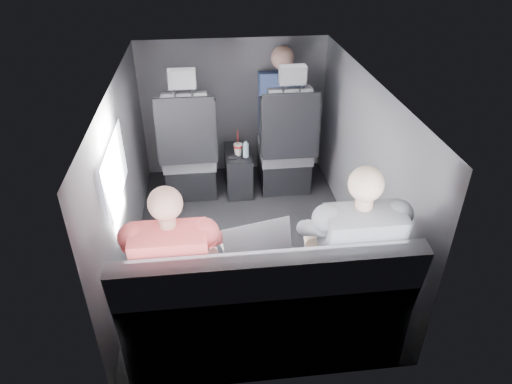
{
  "coord_description": "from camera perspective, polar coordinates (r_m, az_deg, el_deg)",
  "views": [
    {
      "loc": [
        -0.27,
        -2.96,
        2.34
      ],
      "look_at": [
        0.07,
        -0.05,
        0.52
      ],
      "focal_mm": 32.0,
      "sensor_mm": 36.0,
      "label": 1
    }
  ],
  "objects": [
    {
      "name": "side_window",
      "position": [
        3.09,
        -17.16,
        2.49
      ],
      "size": [
        0.02,
        0.75,
        0.42
      ],
      "primitive_type": "cube",
      "color": "white",
      "rests_on": "panel_left"
    },
    {
      "name": "floor",
      "position": [
        3.79,
        -1.08,
        -6.39
      ],
      "size": [
        2.6,
        2.6,
        0.0
      ],
      "primitive_type": "plane",
      "color": "black",
      "rests_on": "ground"
    },
    {
      "name": "laptop_white",
      "position": [
        2.72,
        -9.63,
        -7.42
      ],
      "size": [
        0.38,
        0.36,
        0.27
      ],
      "color": "silver",
      "rests_on": "passenger_rear_left"
    },
    {
      "name": "front_seat_right",
      "position": [
        4.33,
        3.72,
        5.11
      ],
      "size": [
        0.52,
        0.58,
        1.26
      ],
      "color": "black",
      "rests_on": "floor"
    },
    {
      "name": "passenger_front_right",
      "position": [
        4.42,
        3.16,
        10.78
      ],
      "size": [
        0.42,
        0.42,
        0.89
      ],
      "color": "navy",
      "rests_on": "front_seat_right"
    },
    {
      "name": "laptop_black",
      "position": [
        2.86,
        11.52,
        -5.68
      ],
      "size": [
        0.33,
        0.31,
        0.22
      ],
      "color": "black",
      "rests_on": "passenger_rear_right"
    },
    {
      "name": "seatbelt",
      "position": [
        4.01,
        4.33,
        9.13
      ],
      "size": [
        0.35,
        0.11,
        0.59
      ],
      "primitive_type": "cube",
      "rotation": [
        -0.14,
        0.49,
        0.0
      ],
      "color": "black",
      "rests_on": "front_seat_right"
    },
    {
      "name": "rear_bench",
      "position": [
        2.8,
        1.08,
        -14.8
      ],
      "size": [
        1.6,
        0.57,
        0.92
      ],
      "color": "#59595E",
      "rests_on": "floor"
    },
    {
      "name": "soda_cup",
      "position": [
        4.23,
        -2.25,
        5.41
      ],
      "size": [
        0.08,
        0.08,
        0.24
      ],
      "color": "white",
      "rests_on": "center_console"
    },
    {
      "name": "front_seat_left",
      "position": [
        4.27,
        -8.29,
        4.45
      ],
      "size": [
        0.52,
        0.58,
        1.26
      ],
      "color": "black",
      "rests_on": "floor"
    },
    {
      "name": "panel_right",
      "position": [
        3.6,
        13.26,
        3.3
      ],
      "size": [
        0.02,
        2.6,
        1.35
      ],
      "primitive_type": "cube",
      "color": "#56565B",
      "rests_on": "floor"
    },
    {
      "name": "water_bottle",
      "position": [
        4.17,
        -1.29,
        5.22
      ],
      "size": [
        0.06,
        0.06,
        0.16
      ],
      "color": "#B2DBF1",
      "rests_on": "center_console"
    },
    {
      "name": "panel_back",
      "position": [
        2.37,
        1.94,
        -12.85
      ],
      "size": [
        1.8,
        0.02,
        1.35
      ],
      "primitive_type": "cube",
      "color": "#56565B",
      "rests_on": "floor"
    },
    {
      "name": "panel_left",
      "position": [
        3.46,
        -16.21,
        1.63
      ],
      "size": [
        0.02,
        2.6,
        1.35
      ],
      "primitive_type": "cube",
      "color": "#56565B",
      "rests_on": "floor"
    },
    {
      "name": "passenger_rear_left",
      "position": [
        2.64,
        -10.03,
        -9.29
      ],
      "size": [
        0.49,
        0.61,
        1.21
      ],
      "color": "#343439",
      "rests_on": "rear_bench"
    },
    {
      "name": "laptop_silver",
      "position": [
        2.73,
        0.0,
        -6.72
      ],
      "size": [
        0.45,
        0.44,
        0.28
      ],
      "color": "#A8A8AD",
      "rests_on": "rear_bench"
    },
    {
      "name": "ceiling",
      "position": [
        3.14,
        -1.33,
        13.4
      ],
      "size": [
        2.6,
        2.6,
        0.0
      ],
      "primitive_type": "plane",
      "rotation": [
        3.14,
        0.0,
        0.0
      ],
      "color": "#B2B2AD",
      "rests_on": "panel_back"
    },
    {
      "name": "panel_front",
      "position": [
        4.59,
        -2.8,
        10.46
      ],
      "size": [
        1.8,
        0.02,
        1.35
      ],
      "primitive_type": "cube",
      "color": "#56565B",
      "rests_on": "floor"
    },
    {
      "name": "center_console",
      "position": [
        4.41,
        -2.24,
        2.73
      ],
      "size": [
        0.24,
        0.48,
        0.41
      ],
      "color": "black",
      "rests_on": "floor"
    },
    {
      "name": "passenger_rear_right",
      "position": [
        2.73,
        11.57,
        -7.37
      ],
      "size": [
        0.52,
        0.64,
        1.26
      ],
      "color": "navy",
      "rests_on": "rear_bench"
    }
  ]
}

